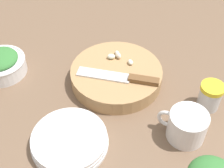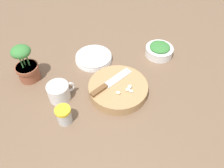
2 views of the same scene
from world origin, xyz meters
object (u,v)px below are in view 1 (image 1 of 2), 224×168
spice_jar (210,96)px  plate_stack (70,141)px  garlic_cloves (118,57)px  herb_bowl (1,64)px  cutting_board (116,75)px  coffee_mug (186,126)px  chef_knife (122,77)px

spice_jar → plate_stack: bearing=35.0°
garlic_cloves → plate_stack: bearing=81.6°
spice_jar → plate_stack: 0.37m
herb_bowl → plate_stack: herb_bowl is taller
cutting_board → garlic_cloves: (0.01, -0.05, 0.03)m
spice_jar → plate_stack: (0.30, 0.21, -0.02)m
spice_jar → coffee_mug: bearing=67.1°
garlic_cloves → plate_stack: 0.29m
coffee_mug → plate_stack: (0.25, 0.10, -0.02)m
spice_jar → coffee_mug: (0.05, 0.11, 0.00)m
chef_knife → cutting_board: bearing=35.8°
coffee_mug → garlic_cloves: bearing=-40.6°
cutting_board → chef_knife: bearing=129.0°
chef_knife → garlic_cloves: garlic_cloves is taller
herb_bowl → spice_jar: 0.58m
herb_bowl → coffee_mug: size_ratio=1.17×
cutting_board → spice_jar: spice_jar is taller
cutting_board → chef_knife: size_ratio=1.12×
spice_jar → plate_stack: size_ratio=0.40×
garlic_cloves → spice_jar: (-0.26, 0.07, -0.01)m
cutting_board → spice_jar: size_ratio=3.46×
herb_bowl → plate_stack: (-0.28, 0.18, -0.02)m
chef_knife → herb_bowl: herb_bowl is taller
spice_jar → coffee_mug: 0.12m
coffee_mug → plate_stack: coffee_mug is taller
cutting_board → herb_bowl: herb_bowl is taller
garlic_cloves → spice_jar: bearing=164.9°
coffee_mug → plate_stack: size_ratio=0.66×
garlic_cloves → coffee_mug: (-0.21, 0.18, -0.01)m
garlic_cloves → chef_knife: bearing=111.8°
cutting_board → plate_stack: cutting_board is taller
chef_knife → garlic_cloves: bearing=18.7°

